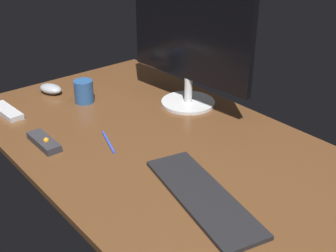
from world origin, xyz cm
name	(u,v)px	position (x,y,z in cm)	size (l,w,h in cm)	color
desk	(154,141)	(0.00, 0.00, 1.00)	(140.00, 84.00, 2.00)	brown
monitor	(189,43)	(-13.36, 27.04, 26.43)	(55.07, 20.80, 44.38)	silver
keyboard	(202,196)	(34.38, -10.53, 2.60)	(43.30, 13.41, 1.21)	black
computer_mouse	(51,89)	(-56.83, -9.26, 3.96)	(10.44, 6.34, 3.92)	#999EA5
media_remote	(44,142)	(-19.04, -30.44, 3.20)	(15.54, 5.03, 3.55)	#2D2D33
tv_remote	(7,111)	(-49.71, -30.63, 2.97)	(17.31, 5.30, 1.93)	#B7B7BC
coffee_mug	(84,91)	(-40.51, -3.03, 6.44)	(7.44, 7.44, 8.88)	#28518C
pen	(108,142)	(-6.81, -13.71, 2.41)	(0.82, 0.82, 14.58)	blue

